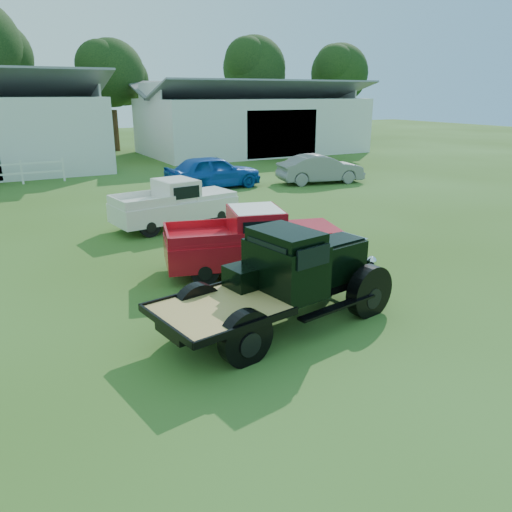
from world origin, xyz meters
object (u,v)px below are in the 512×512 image
vintage_flatbed (282,279)px  misc_car_blue (213,172)px  white_pickup (175,204)px  misc_car_grey (321,169)px  red_pickup (252,240)px

vintage_flatbed → misc_car_blue: bearing=61.5°
white_pickup → misc_car_grey: 10.68m
red_pickup → white_pickup: red_pickup is taller
vintage_flatbed → misc_car_blue: 15.21m
red_pickup → misc_car_grey: red_pickup is taller
red_pickup → misc_car_grey: size_ratio=1.05×
vintage_flatbed → white_pickup: (0.82, 8.35, -0.17)m
red_pickup → misc_car_grey: 13.74m
white_pickup → misc_car_grey: bearing=18.6°
misc_car_grey → white_pickup: bearing=127.8°
vintage_flatbed → red_pickup: size_ratio=1.06×
misc_car_blue → misc_car_grey: misc_car_blue is taller
red_pickup → misc_car_blue: size_ratio=0.98×
misc_car_blue → misc_car_grey: bearing=-105.7°
white_pickup → misc_car_blue: white_pickup is taller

